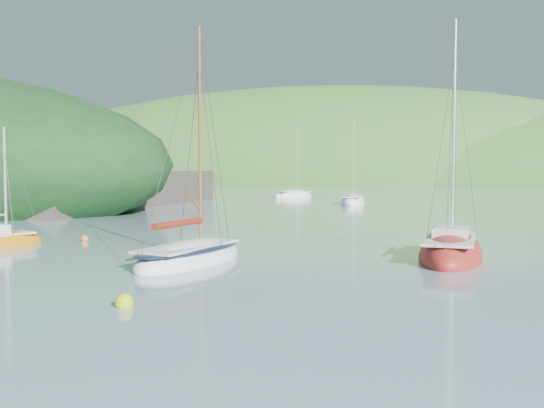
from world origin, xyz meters
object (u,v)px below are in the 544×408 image
at_px(distant_sloop_a, 353,203).
at_px(distant_sloop_c, 293,196).
at_px(daysailer_white, 190,257).
at_px(sloop_red, 451,253).

xyz_separation_m(distant_sloop_a, distant_sloop_c, (-11.58, 12.41, -0.00)).
relative_size(daysailer_white, distant_sloop_a, 0.97).
distance_m(sloop_red, distant_sloop_a, 39.63).
xyz_separation_m(sloop_red, distant_sloop_a, (-14.50, 36.88, -0.03)).
relative_size(sloop_red, distant_sloop_a, 1.05).
height_order(sloop_red, distant_sloop_a, sloop_red).
xyz_separation_m(daysailer_white, distant_sloop_c, (-17.08, 54.47, -0.05)).
height_order(daysailer_white, sloop_red, sloop_red).
xyz_separation_m(daysailer_white, sloop_red, (9.00, 5.17, -0.01)).
bearing_deg(distant_sloop_a, sloop_red, -79.90).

